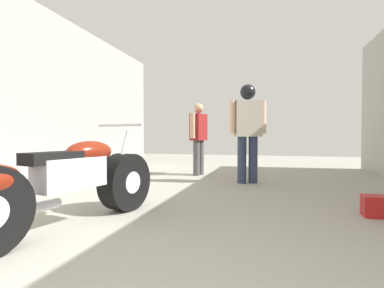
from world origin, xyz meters
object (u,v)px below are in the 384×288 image
(motorcycle_maroon_cruiser, at_px, (67,184))
(mechanic_in_blue, at_px, (199,135))
(red_toolbox, at_px, (382,207))
(mechanic_with_helmet, at_px, (248,124))

(motorcycle_maroon_cruiser, relative_size, mechanic_in_blue, 1.35)
(red_toolbox, bearing_deg, mechanic_in_blue, 134.24)
(mechanic_in_blue, distance_m, mechanic_with_helmet, 1.43)
(mechanic_with_helmet, height_order, red_toolbox, mechanic_with_helmet)
(mechanic_in_blue, distance_m, red_toolbox, 3.92)
(mechanic_with_helmet, xyz_separation_m, red_toolbox, (1.54, -1.90, -0.98))
(motorcycle_maroon_cruiser, distance_m, mechanic_with_helmet, 3.49)
(mechanic_with_helmet, bearing_deg, motorcycle_maroon_cruiser, -114.49)
(mechanic_in_blue, bearing_deg, red_toolbox, -45.76)
(motorcycle_maroon_cruiser, relative_size, red_toolbox, 6.00)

